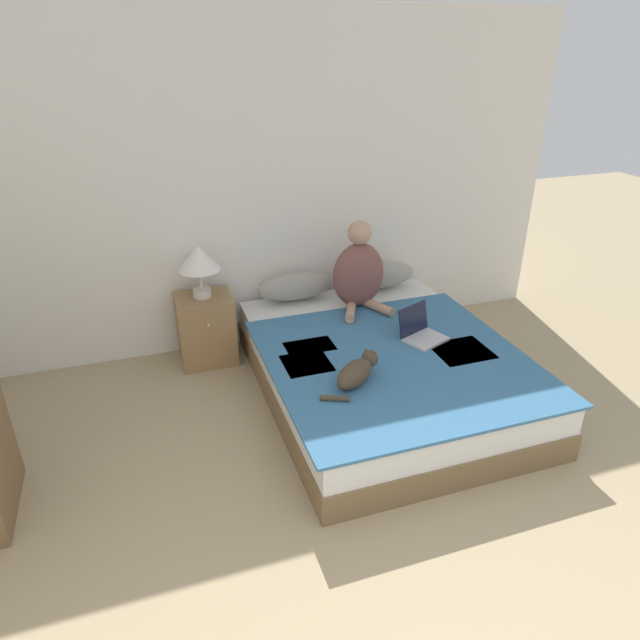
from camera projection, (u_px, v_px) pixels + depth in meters
wall_back at (256, 189)px, 4.36m from camera, size 5.13×0.05×2.55m
bed at (383, 370)px, 4.05m from camera, size 1.69×2.14×0.40m
pillow_near at (295, 286)px, 4.60m from camera, size 0.62×0.22×0.22m
pillow_far at (379, 275)px, 4.81m from camera, size 0.62×0.22×0.22m
person_sitting at (359, 272)px, 4.40m from camera, size 0.41×0.41×0.69m
cat_tabby at (357, 372)px, 3.49m from camera, size 0.46×0.34×0.16m
laptop_open at (421, 332)px, 4.02m from camera, size 0.36×0.35×0.23m
nightstand at (206, 329)px, 4.45m from camera, size 0.42×0.38×0.55m
table_lamp at (199, 260)px, 4.19m from camera, size 0.31×0.31×0.40m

